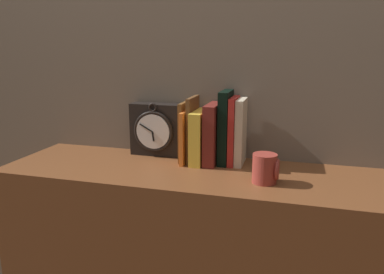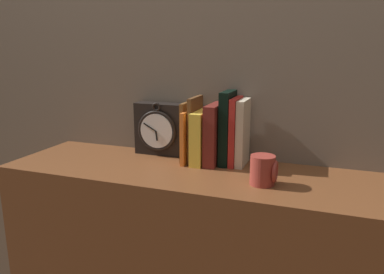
# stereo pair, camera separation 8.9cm
# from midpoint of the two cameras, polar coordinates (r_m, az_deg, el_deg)

# --- Properties ---
(wall_back) EXTENTS (6.00, 0.05, 2.60)m
(wall_back) POSITION_cam_midpoint_polar(r_m,az_deg,el_deg) (1.40, 0.62, 16.51)
(wall_back) COLOR #756656
(wall_back) RESTS_ON ground_plane
(clock) EXTENTS (0.20, 0.08, 0.21)m
(clock) POSITION_cam_midpoint_polar(r_m,az_deg,el_deg) (1.43, -7.24, 1.12)
(clock) COLOR black
(clock) RESTS_ON bookshelf
(book_slot0_brown) EXTENTS (0.01, 0.13, 0.21)m
(book_slot0_brown) POSITION_cam_midpoint_polar(r_m,az_deg,el_deg) (1.36, -2.99, 0.90)
(book_slot0_brown) COLOR brown
(book_slot0_brown) RESTS_ON bookshelf
(book_slot1_orange) EXTENTS (0.01, 0.16, 0.19)m
(book_slot1_orange) POSITION_cam_midpoint_polar(r_m,az_deg,el_deg) (1.34, -2.63, 0.18)
(book_slot1_orange) COLOR orange
(book_slot1_orange) RESTS_ON bookshelf
(book_slot2_brown) EXTENTS (0.01, 0.13, 0.23)m
(book_slot2_brown) POSITION_cam_midpoint_polar(r_m,az_deg,el_deg) (1.34, -1.78, 1.21)
(book_slot2_brown) COLOR brown
(book_slot2_brown) RESTS_ON bookshelf
(book_slot3_yellow) EXTENTS (0.04, 0.16, 0.19)m
(book_slot3_yellow) POSITION_cam_midpoint_polar(r_m,az_deg,el_deg) (1.33, -0.66, 0.03)
(book_slot3_yellow) COLOR yellow
(book_slot3_yellow) RESTS_ON bookshelf
(book_slot4_maroon) EXTENTS (0.04, 0.15, 0.21)m
(book_slot4_maroon) POSITION_cam_midpoint_polar(r_m,az_deg,el_deg) (1.32, 1.26, 0.49)
(book_slot4_maroon) COLOR maroon
(book_slot4_maroon) RESTS_ON bookshelf
(book_slot5_black) EXTENTS (0.03, 0.13, 0.26)m
(book_slot5_black) POSITION_cam_midpoint_polar(r_m,az_deg,el_deg) (1.31, 3.18, 1.46)
(book_slot5_black) COLOR black
(book_slot5_black) RESTS_ON bookshelf
(book_slot6_red) EXTENTS (0.02, 0.13, 0.24)m
(book_slot6_red) POSITION_cam_midpoint_polar(r_m,az_deg,el_deg) (1.31, 4.42, 0.94)
(book_slot6_red) COLOR red
(book_slot6_red) RESTS_ON bookshelf
(book_slot7_cream) EXTENTS (0.03, 0.12, 0.23)m
(book_slot7_cream) POSITION_cam_midpoint_polar(r_m,az_deg,el_deg) (1.31, 5.53, 0.77)
(book_slot7_cream) COLOR beige
(book_slot7_cream) RESTS_ON bookshelf
(mug) EXTENTS (0.08, 0.07, 0.09)m
(mug) POSITION_cam_midpoint_polar(r_m,az_deg,el_deg) (1.15, 8.99, -4.79)
(mug) COLOR #9E382D
(mug) RESTS_ON bookshelf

